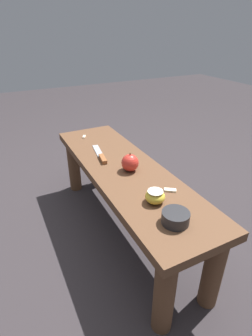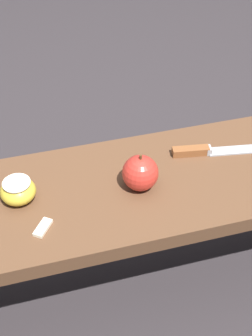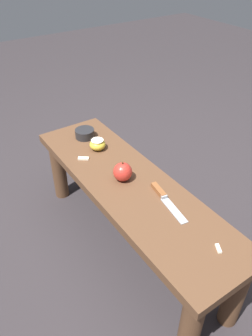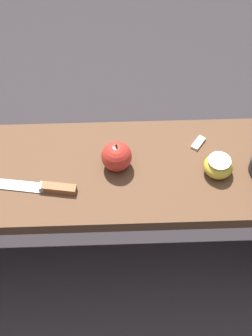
{
  "view_description": "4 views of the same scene",
  "coord_description": "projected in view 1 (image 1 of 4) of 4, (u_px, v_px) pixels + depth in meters",
  "views": [
    {
      "loc": [
        1.02,
        -0.51,
        1.03
      ],
      "look_at": [
        0.06,
        -0.02,
        0.44
      ],
      "focal_mm": 28.0,
      "sensor_mm": 36.0,
      "label": 1
    },
    {
      "loc": [
        0.28,
        0.76,
        1.16
      ],
      "look_at": [
        0.06,
        -0.02,
        0.44
      ],
      "focal_mm": 50.0,
      "sensor_mm": 36.0,
      "label": 2
    },
    {
      "loc": [
        -0.91,
        0.63,
        1.31
      ],
      "look_at": [
        0.06,
        -0.02,
        0.44
      ],
      "focal_mm": 35.0,
      "sensor_mm": 36.0,
      "label": 3
    },
    {
      "loc": [
        0.04,
        -0.77,
        1.45
      ],
      "look_at": [
        0.06,
        -0.02,
        0.44
      ],
      "focal_mm": 50.0,
      "sensor_mm": 36.0,
      "label": 4
    }
  ],
  "objects": [
    {
      "name": "ground_plane",
      "position": [
        125.0,
        230.0,
        1.5
      ],
      "size": [
        8.0,
        8.0,
        0.0
      ],
      "primitive_type": "plane",
      "color": "#2D282B"
    },
    {
      "name": "apple_slice_center",
      "position": [
        170.0,
        190.0,
        1.12
      ],
      "size": [
        0.05,
        0.05,
        0.01
      ],
      "color": "silver",
      "rests_on": "wooden_bench"
    },
    {
      "name": "bowl",
      "position": [
        175.0,
        218.0,
        0.93
      ],
      "size": [
        0.1,
        0.1,
        0.05
      ],
      "color": "#232326",
      "rests_on": "wooden_bench"
    },
    {
      "name": "wooden_bench",
      "position": [
        124.0,
        183.0,
        1.34
      ],
      "size": [
        1.21,
        0.35,
        0.41
      ],
      "color": "brown",
      "rests_on": "ground_plane"
    },
    {
      "name": "apple_cut",
      "position": [
        155.0,
        196.0,
        1.04
      ],
      "size": [
        0.08,
        0.08,
        0.05
      ],
      "color": "gold",
      "rests_on": "wooden_bench"
    },
    {
      "name": "knife",
      "position": [
        101.0,
        156.0,
        1.4
      ],
      "size": [
        0.25,
        0.07,
        0.02
      ],
      "rotation": [
        0.0,
        0.0,
        2.99
      ],
      "color": "#9EA0A5",
      "rests_on": "wooden_bench"
    },
    {
      "name": "apple_whole",
      "position": [
        130.0,
        163.0,
        1.26
      ],
      "size": [
        0.08,
        0.08,
        0.09
      ],
      "color": "red",
      "rests_on": "wooden_bench"
    },
    {
      "name": "apple_slice_near_knife",
      "position": [
        84.0,
        137.0,
        1.65
      ],
      "size": [
        0.04,
        0.03,
        0.01
      ],
      "color": "silver",
      "rests_on": "wooden_bench"
    }
  ]
}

